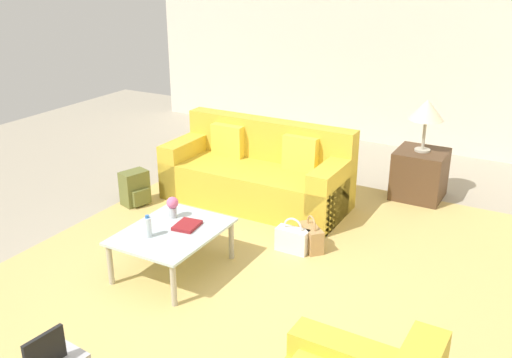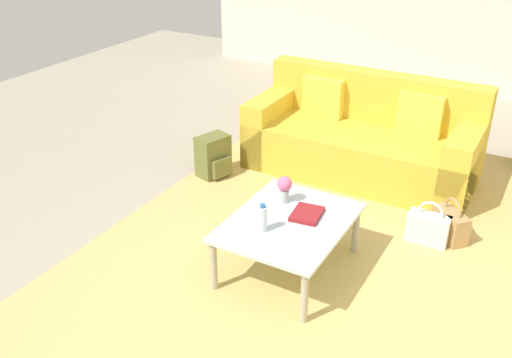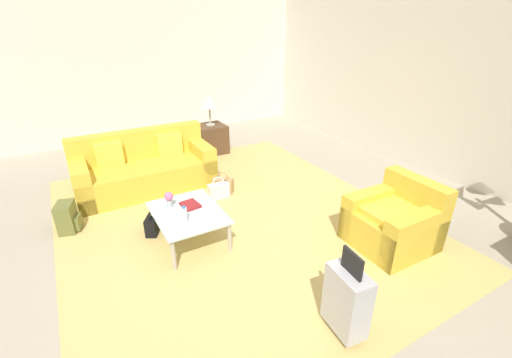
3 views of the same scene
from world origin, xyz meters
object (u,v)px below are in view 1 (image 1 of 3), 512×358
handbag_white (292,239)px  backpack_olive (135,189)px  coffee_table (172,235)px  water_bottle (148,227)px  flower_vase (173,205)px  handbag_black (171,232)px  handbag_tan (311,237)px  couch (259,175)px  coffee_table_book (187,225)px  table_lamp (427,111)px  side_table (420,174)px

handbag_white → backpack_olive: backpack_olive is taller
coffee_table → water_bottle: (0.20, -0.10, 0.14)m
coffee_table → water_bottle: bearing=-26.6°
flower_vase → backpack_olive: 1.42m
coffee_table → flower_vase: (-0.22, -0.15, 0.17)m
backpack_olive → handbag_black: bearing=58.4°
water_bottle → handbag_white: size_ratio=0.57×
coffee_table → flower_vase: bearing=-145.7°
handbag_tan → backpack_olive: (-0.01, -2.21, 0.06)m
coffee_table → couch: bearing=-176.8°
water_bottle → coffee_table_book: size_ratio=0.83×
couch → flower_vase: bearing=-1.8°
handbag_black → couch: bearing=170.0°
couch → table_lamp: table_lamp is taller
handbag_white → backpack_olive: size_ratio=0.89×
water_bottle → flower_vase: bearing=-173.2°
handbag_black → handbag_tan: size_ratio=1.00×
coffee_table → coffee_table_book: 0.16m
couch → handbag_white: size_ratio=5.90×
flower_vase → side_table: 3.07m
handbag_black → water_bottle: bearing=21.6°
coffee_table → table_lamp: (-2.80, 1.50, 0.69)m
couch → backpack_olive: (0.80, -1.19, -0.12)m
table_lamp → couch: bearing=-57.8°
water_bottle → handbag_tan: bearing=139.4°
backpack_olive → table_lamp: bearing=122.9°
couch → water_bottle: 2.00m
coffee_table → flower_vase: size_ratio=4.86×
couch → handbag_black: couch is taller
couch → flower_vase: couch is taller
couch → coffee_table_book: 1.69m
water_bottle → backpack_olive: bearing=-135.2°
coffee_table → side_table: bearing=151.8°
handbag_black → handbag_tan: bearing=114.4°
flower_vase → handbag_white: size_ratio=0.57×
coffee_table → handbag_white: size_ratio=2.79×
couch → backpack_olive: size_ratio=5.28×
coffee_table → handbag_tan: coffee_table is taller
coffee_table → water_bottle: 0.26m
side_table → handbag_black: side_table is taller
coffee_table → handbag_white: (-0.86, 0.78, -0.24)m
backpack_olive → handbag_tan: bearing=89.8°
coffee_table → coffee_table_book: coffee_table_book is taller
coffee_table → flower_vase: flower_vase is taller
water_bottle → handbag_black: (-0.62, -0.24, -0.38)m
couch → handbag_tan: (0.81, 1.02, -0.19)m
couch → handbag_tan: size_ratio=5.90×
table_lamp → handbag_black: table_lamp is taller
water_bottle → backpack_olive: (-1.20, -1.19, -0.31)m
flower_vase → coffee_table_book: bearing=66.5°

